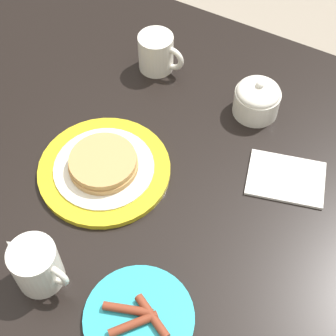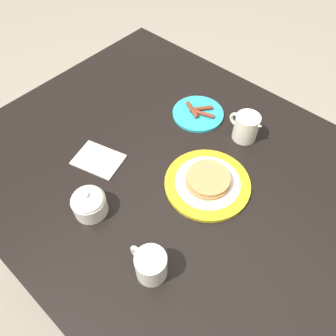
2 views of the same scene
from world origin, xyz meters
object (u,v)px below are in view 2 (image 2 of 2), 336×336
(napkin, at_px, (98,160))
(side_plate_bacon, at_px, (198,113))
(pancake_plate, at_px, (208,182))
(coffee_mug, at_px, (150,265))
(creamer_pitcher, at_px, (246,127))
(sugar_bowl, at_px, (89,203))

(napkin, bearing_deg, side_plate_bacon, -105.79)
(pancake_plate, relative_size, coffee_mug, 2.37)
(pancake_plate, relative_size, napkin, 1.51)
(creamer_pitcher, height_order, napkin, creamer_pitcher)
(pancake_plate, distance_m, side_plate_bacon, 0.30)
(side_plate_bacon, distance_m, coffee_mug, 0.57)
(pancake_plate, xyz_separation_m, coffee_mug, (-0.05, 0.30, 0.03))
(pancake_plate, height_order, side_plate_bacon, pancake_plate)
(napkin, bearing_deg, coffee_mug, 158.25)
(pancake_plate, relative_size, side_plate_bacon, 1.42)
(creamer_pitcher, distance_m, sugar_bowl, 0.54)
(creamer_pitcher, height_order, sugar_bowl, creamer_pitcher)
(coffee_mug, xyz_separation_m, sugar_bowl, (0.24, -0.01, -0.00))
(side_plate_bacon, distance_m, sugar_bowl, 0.49)
(coffee_mug, relative_size, creamer_pitcher, 0.90)
(side_plate_bacon, relative_size, creamer_pitcher, 1.49)
(side_plate_bacon, height_order, coffee_mug, coffee_mug)
(pancake_plate, distance_m, coffee_mug, 0.30)
(coffee_mug, height_order, napkin, coffee_mug)
(pancake_plate, height_order, creamer_pitcher, creamer_pitcher)
(sugar_bowl, distance_m, napkin, 0.18)
(side_plate_bacon, bearing_deg, creamer_pitcher, -174.29)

